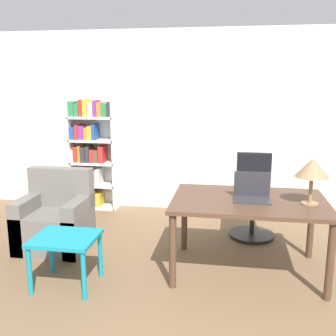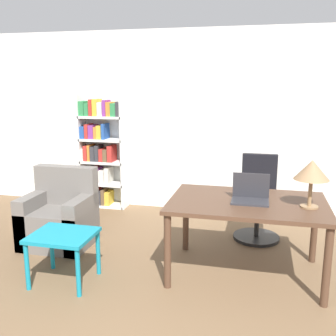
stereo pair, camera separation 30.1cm
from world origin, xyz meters
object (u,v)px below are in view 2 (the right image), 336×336
at_px(desk, 247,210).
at_px(table_lamp, 312,171).
at_px(side_table_blue, 63,241).
at_px(bookshelf, 100,153).
at_px(laptop, 250,196).
at_px(armchair, 60,219).
at_px(office_chair, 258,203).

xyz_separation_m(desk, table_lamp, (0.57, -0.07, 0.44)).
height_order(side_table_blue, bookshelf, bookshelf).
distance_m(laptop, armchair, 2.32).
height_order(laptop, office_chair, office_chair).
bearing_deg(bookshelf, laptop, -37.54).
relative_size(table_lamp, office_chair, 0.43).
xyz_separation_m(laptop, table_lamp, (0.55, -0.06, 0.29)).
xyz_separation_m(office_chair, bookshelf, (-2.43, 0.76, 0.41)).
height_order(office_chair, armchair, office_chair).
bearing_deg(laptop, bookshelf, 142.46).
distance_m(desk, office_chair, 1.07).
distance_m(side_table_blue, bookshelf, 2.50).
bearing_deg(armchair, side_table_blue, -59.12).
bearing_deg(bookshelf, desk, -37.75).
relative_size(desk, laptop, 4.28).
xyz_separation_m(office_chair, armchair, (-2.32, -0.79, -0.14)).
height_order(office_chair, side_table_blue, office_chair).
relative_size(laptop, office_chair, 0.34).
distance_m(office_chair, side_table_blue, 2.44).
relative_size(armchair, bookshelf, 0.53).
xyz_separation_m(laptop, armchair, (-2.25, 0.26, -0.52)).
relative_size(laptop, table_lamp, 0.79).
distance_m(desk, armchair, 2.27).
bearing_deg(laptop, side_table_blue, -161.70).
distance_m(laptop, office_chair, 1.12).
xyz_separation_m(side_table_blue, armchair, (-0.50, 0.84, -0.11)).
xyz_separation_m(table_lamp, office_chair, (-0.47, 1.11, -0.68)).
relative_size(laptop, side_table_blue, 0.61).
relative_size(table_lamp, armchair, 0.49).
xyz_separation_m(table_lamp, armchair, (-2.79, 0.32, -0.81)).
relative_size(desk, side_table_blue, 2.60).
bearing_deg(side_table_blue, laptop, 18.30).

